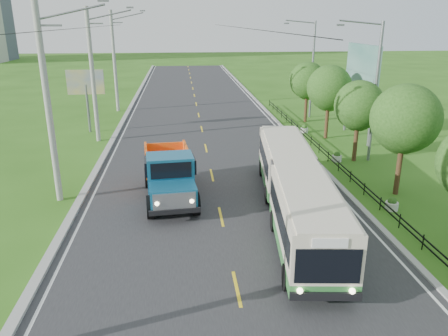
{
  "coord_description": "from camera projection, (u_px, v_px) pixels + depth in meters",
  "views": [
    {
      "loc": [
        -1.78,
        -13.15,
        9.04
      ],
      "look_at": [
        0.32,
        7.76,
        1.9
      ],
      "focal_mm": 35.0,
      "sensor_mm": 36.0,
      "label": 1
    }
  ],
  "objects": [
    {
      "name": "railing_right",
      "position": [
        328.0,
        157.0,
        29.31
      ],
      "size": [
        0.04,
        40.0,
        0.6
      ],
      "primitive_type": "cube",
      "color": "black",
      "rests_on": "ground"
    },
    {
      "name": "bus",
      "position": [
        295.0,
        186.0,
        20.46
      ],
      "size": [
        3.86,
        14.55,
        2.78
      ],
      "rotation": [
        0.0,
        0.0,
        -0.11
      ],
      "color": "#307935",
      "rests_on": "ground"
    },
    {
      "name": "pole_near",
      "position": [
        49.0,
        104.0,
        21.52
      ],
      "size": [
        3.51,
        0.32,
        10.0
      ],
      "color": "gray",
      "rests_on": "ground"
    },
    {
      "name": "streetlight_far",
      "position": [
        311.0,
        66.0,
        41.27
      ],
      "size": [
        3.02,
        0.2,
        9.07
      ],
      "color": "slate",
      "rests_on": "ground"
    },
    {
      "name": "streetlight_mid",
      "position": [
        374.0,
        88.0,
        28.08
      ],
      "size": [
        3.02,
        0.2,
        9.07
      ],
      "color": "slate",
      "rests_on": "ground"
    },
    {
      "name": "pole_mid",
      "position": [
        93.0,
        75.0,
        32.82
      ],
      "size": [
        3.51,
        0.32,
        10.0
      ],
      "color": "gray",
      "rests_on": "ground"
    },
    {
      "name": "ground",
      "position": [
        237.0,
        289.0,
        15.46
      ],
      "size": [
        240.0,
        240.0,
        0.0
      ],
      "primitive_type": "plane",
      "color": "#2C5B15",
      "rests_on": "ground"
    },
    {
      "name": "centre_dash",
      "position": [
        237.0,
        288.0,
        15.45
      ],
      "size": [
        0.12,
        2.2,
        0.0
      ],
      "primitive_type": "cube",
      "color": "yellow",
      "rests_on": "road"
    },
    {
      "name": "tree_fifth",
      "position": [
        329.0,
        90.0,
        34.13
      ],
      "size": [
        3.48,
        3.52,
        5.8
      ],
      "color": "#382314",
      "rests_on": "ground"
    },
    {
      "name": "planter_near",
      "position": [
        392.0,
        204.0,
        21.84
      ],
      "size": [
        0.64,
        0.64,
        0.67
      ],
      "color": "silver",
      "rests_on": "ground"
    },
    {
      "name": "tree_fourth",
      "position": [
        359.0,
        108.0,
        28.56
      ],
      "size": [
        3.24,
        3.31,
        5.4
      ],
      "color": "#382314",
      "rests_on": "ground"
    },
    {
      "name": "tree_third",
      "position": [
        405.0,
        122.0,
        22.78
      ],
      "size": [
        3.6,
        3.62,
        6.0
      ],
      "color": "#382314",
      "rests_on": "ground"
    },
    {
      "name": "curb_left",
      "position": [
        111.0,
        143.0,
        33.6
      ],
      "size": [
        0.4,
        120.0,
        0.15
      ],
      "primitive_type": "cube",
      "color": "#9E9E99",
      "rests_on": "ground"
    },
    {
      "name": "edge_line_right",
      "position": [
        287.0,
        139.0,
        34.93
      ],
      "size": [
        0.12,
        120.0,
        0.0
      ],
      "primitive_type": "cube",
      "color": "silver",
      "rests_on": "road"
    },
    {
      "name": "dump_truck",
      "position": [
        169.0,
        172.0,
        22.78
      ],
      "size": [
        3.0,
        6.6,
        2.69
      ],
      "rotation": [
        0.0,
        0.0,
        0.09
      ],
      "color": "#145679",
      "rests_on": "ground"
    },
    {
      "name": "billboard_left",
      "position": [
        86.0,
        86.0,
        35.93
      ],
      "size": [
        3.0,
        0.2,
        5.2
      ],
      "color": "slate",
      "rests_on": "ground"
    },
    {
      "name": "planter_far",
      "position": [
        304.0,
        129.0,
        36.91
      ],
      "size": [
        0.64,
        0.64,
        0.67
      ],
      "color": "silver",
      "rests_on": "ground"
    },
    {
      "name": "curb_right",
      "position": [
        293.0,
        138.0,
        34.96
      ],
      "size": [
        0.3,
        120.0,
        0.1
      ],
      "primitive_type": "cube",
      "color": "#9E9E99",
      "rests_on": "ground"
    },
    {
      "name": "edge_line_left",
      "position": [
        118.0,
        143.0,
        33.67
      ],
      "size": [
        0.12,
        120.0,
        0.0
      ],
      "primitive_type": "cube",
      "color": "silver",
      "rests_on": "road"
    },
    {
      "name": "pole_far",
      "position": [
        115.0,
        61.0,
        44.13
      ],
      "size": [
        3.51,
        0.32,
        10.0
      ],
      "color": "gray",
      "rests_on": "ground"
    },
    {
      "name": "road",
      "position": [
        204.0,
        141.0,
        34.3
      ],
      "size": [
        14.0,
        120.0,
        0.02
      ],
      "primitive_type": "cube",
      "color": "#28282B",
      "rests_on": "ground"
    },
    {
      "name": "planter_mid",
      "position": [
        337.0,
        157.0,
        29.37
      ],
      "size": [
        0.64,
        0.64,
        0.67
      ],
      "color": "silver",
      "rests_on": "ground"
    },
    {
      "name": "billboard_right",
      "position": [
        362.0,
        70.0,
        33.75
      ],
      "size": [
        0.24,
        6.0,
        7.3
      ],
      "color": "slate",
      "rests_on": "ground"
    },
    {
      "name": "tree_back",
      "position": [
        308.0,
        82.0,
        39.85
      ],
      "size": [
        3.3,
        3.36,
        5.5
      ],
      "color": "#382314",
      "rests_on": "ground"
    }
  ]
}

